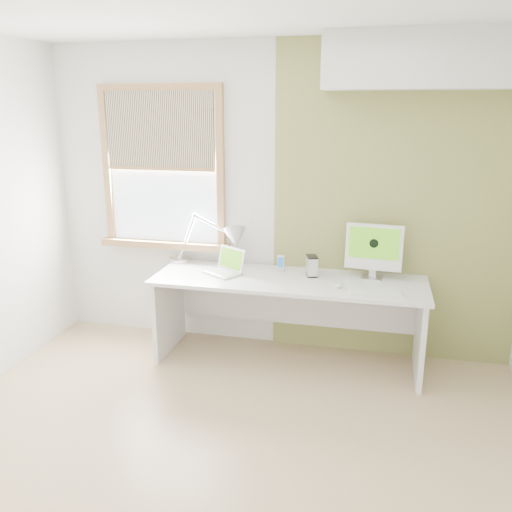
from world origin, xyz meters
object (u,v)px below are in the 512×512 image
(desk_lamp, at_px, (224,240))
(imac, at_px, (374,248))
(desk, at_px, (289,299))
(external_drive, at_px, (312,266))
(laptop, at_px, (226,267))

(desk_lamp, relative_size, imac, 1.72)
(desk, bearing_deg, external_drive, 20.93)
(desk, xyz_separation_m, external_drive, (0.17, 0.06, 0.28))
(imac, bearing_deg, external_drive, -173.05)
(desk, height_order, laptop, laptop)
(external_drive, bearing_deg, desk, -159.07)
(laptop, bearing_deg, desk_lamp, 109.80)
(desk, distance_m, external_drive, 0.33)
(desk_lamp, height_order, laptop, desk_lamp)
(external_drive, height_order, imac, imac)
(laptop, distance_m, external_drive, 0.71)
(desk_lamp, relative_size, laptop, 2.09)
(desk, xyz_separation_m, imac, (0.66, 0.12, 0.44))
(imac, bearing_deg, laptop, -173.16)
(desk_lamp, height_order, external_drive, desk_lamp)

